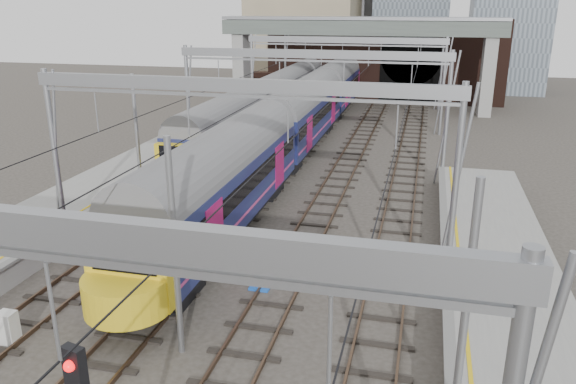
# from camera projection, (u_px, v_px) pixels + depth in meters

# --- Properties ---
(tracks) EXTENTS (14.40, 80.00, 0.22)m
(tracks) POSITION_uv_depth(u_px,v_px,m) (283.00, 211.00, 29.79)
(tracks) COLOR #4C3828
(tracks) RESTS_ON ground
(overhead_line) EXTENTS (16.80, 80.00, 8.00)m
(overhead_line) POSITION_uv_depth(u_px,v_px,m) (310.00, 72.00, 33.67)
(overhead_line) COLOR gray
(overhead_line) RESTS_ON ground
(retaining_wall) EXTENTS (28.00, 2.75, 9.00)m
(retaining_wall) POSITION_uv_depth(u_px,v_px,m) (378.00, 62.00, 62.07)
(retaining_wall) COLOR black
(retaining_wall) RESTS_ON ground
(overbridge) EXTENTS (28.00, 3.00, 9.25)m
(overbridge) POSITION_uv_depth(u_px,v_px,m) (360.00, 37.00, 56.00)
(overbridge) COLOR gray
(overbridge) RESTS_ON ground
(train_main) EXTENTS (3.05, 70.48, 5.16)m
(train_main) POSITION_uv_depth(u_px,v_px,m) (324.00, 96.00, 50.24)
(train_main) COLOR black
(train_main) RESTS_ON ground
(train_second) EXTENTS (2.75, 63.58, 4.75)m
(train_second) POSITION_uv_depth(u_px,v_px,m) (303.00, 83.00, 59.77)
(train_second) COLOR black
(train_second) RESTS_ON ground
(relay_cabinet) EXTENTS (0.57, 0.47, 1.12)m
(relay_cabinet) POSITION_uv_depth(u_px,v_px,m) (8.00, 328.00, 18.09)
(relay_cabinet) COLOR silver
(relay_cabinet) RESTS_ON ground
(equip_cover_a) EXTENTS (0.78, 0.59, 0.09)m
(equip_cover_a) POSITION_uv_depth(u_px,v_px,m) (184.00, 273.00, 22.91)
(equip_cover_a) COLOR blue
(equip_cover_a) RESTS_ON ground
(equip_cover_b) EXTENTS (0.79, 0.56, 0.09)m
(equip_cover_b) POSITION_uv_depth(u_px,v_px,m) (260.00, 287.00, 21.74)
(equip_cover_b) COLOR blue
(equip_cover_b) RESTS_ON ground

